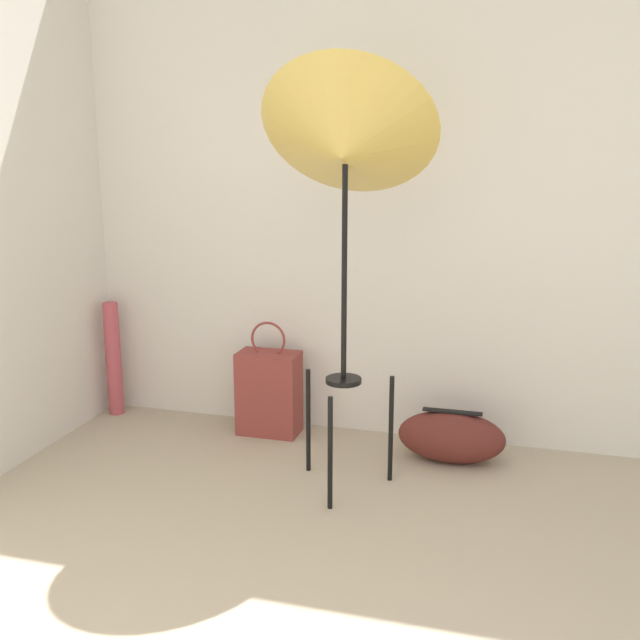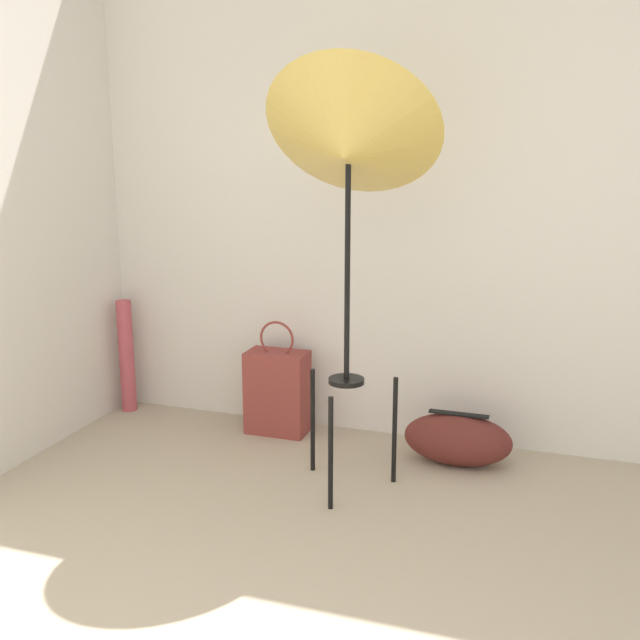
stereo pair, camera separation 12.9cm
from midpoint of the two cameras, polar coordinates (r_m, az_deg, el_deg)
The scene contains 5 objects.
wall_back at distance 3.46m, azimuth 11.95°, elevation 11.51°, with size 8.00×0.05×2.60m.
photo_umbrella at distance 2.88m, azimuth 3.50°, elevation 13.06°, with size 0.69×0.59×1.71m.
tote_bag at distance 3.68m, azimuth -2.25°, elevation -5.46°, with size 0.30×0.17×0.56m.
duffel_bag at distance 3.41m, azimuth 11.53°, elevation -8.92°, with size 0.48×0.23×0.24m.
paper_roll at distance 4.06m, azimuth -13.65°, elevation -2.69°, with size 0.08×0.08×0.60m.
Camera 2 is at (0.47, -0.84, 1.40)m, focal length 42.00 mm.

